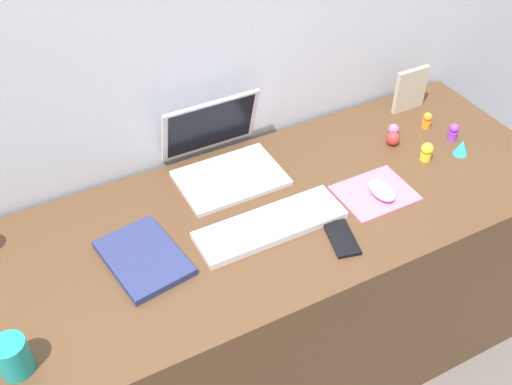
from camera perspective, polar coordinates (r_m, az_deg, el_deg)
The scene contains 17 objects.
ground_plane at distance 2.22m, azimuth -0.13°, elevation -16.36°, with size 6.00×6.00×0.00m, color #59514C.
back_wall at distance 1.93m, azimuth -5.19°, elevation 2.95°, with size 3.05×0.05×1.36m, color #B2B7C1.
desk at distance 1.92m, azimuth -0.14°, elevation -10.44°, with size 1.85×0.65×0.74m, color #4C331E.
laptop at distance 1.77m, azimuth -3.29°, elevation 3.60°, with size 0.30×0.27×0.21m.
keyboard at distance 1.61m, azimuth 1.40°, elevation -3.09°, with size 0.41×0.13×0.02m, color silver.
mousepad at distance 1.75m, azimuth 11.19°, elevation -0.04°, with size 0.21×0.17×0.00m, color pink.
mouse at distance 1.73m, azimuth 11.81°, elevation 0.17°, with size 0.06×0.10×0.03m, color silver.
cell_phone at distance 1.59m, azimuth 8.12°, elevation -4.32°, with size 0.06×0.13×0.01m, color black.
notebook_pad at distance 1.55m, azimuth -10.58°, elevation -6.09°, with size 0.17×0.24×0.02m, color navy.
picture_frame at distance 2.08m, azimuth 14.41°, elevation 9.41°, with size 0.12×0.02×0.15m, color #B2A58C.
coffee_mug at distance 1.40m, azimuth -22.02°, elevation -14.20°, with size 0.07×0.07×0.09m, color teal.
toy_figurine_cyan at distance 1.95m, azimuth 18.88°, elevation 4.06°, with size 0.04×0.04×0.05m, color #28B7CC.
toy_figurine_purple at distance 2.00m, azimuth 18.17°, elevation 5.50°, with size 0.03×0.03×0.06m.
toy_figurine_red at distance 1.93m, azimuth 12.82°, elevation 5.01°, with size 0.04×0.04×0.05m, color red.
toy_figurine_orange at distance 2.03m, azimuth 15.88°, elevation 6.61°, with size 0.03×0.03×0.05m.
toy_figurine_pink at distance 1.98m, azimuth 12.89°, elevation 5.85°, with size 0.03×0.03×0.04m, color pink.
toy_figurine_yellow at distance 1.89m, azimuth 15.85°, elevation 3.77°, with size 0.04×0.04×0.06m.
Camera 1 is at (-0.55, -1.05, 1.87)m, focal length 42.27 mm.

